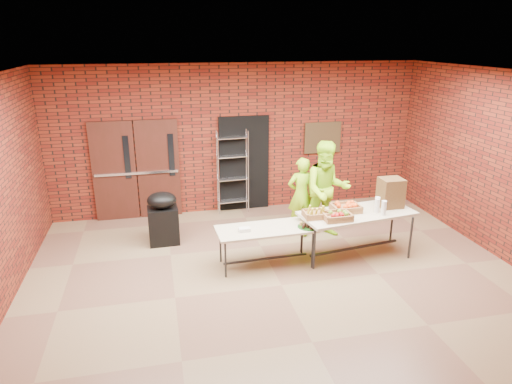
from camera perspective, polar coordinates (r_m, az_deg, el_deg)
room at (r=6.65m, az=3.46°, el=0.41°), size 8.08×7.08×3.28m
double_doors at (r=9.87m, az=-14.67°, el=2.67°), size 1.78×0.12×2.10m
dark_doorway at (r=10.06m, az=-1.49°, el=3.57°), size 1.10×0.06×2.10m
bronze_plaque at (r=10.42m, az=8.32°, el=6.75°), size 0.85×0.04×0.70m
wire_rack at (r=9.91m, az=-2.93°, el=2.50°), size 0.68×0.27×1.83m
table_left at (r=7.64m, az=1.25°, el=-4.92°), size 1.68×0.75×0.68m
table_right at (r=8.12m, az=12.50°, el=-2.93°), size 2.08×1.09×0.82m
basket_bananas at (r=7.75m, az=7.52°, el=-2.72°), size 0.42×0.32×0.13m
basket_oranges at (r=8.08m, az=11.15°, el=-1.93°), size 0.48×0.38×0.15m
basket_apples at (r=7.70m, az=10.07°, el=-2.97°), size 0.46×0.36×0.14m
muffin_tray at (r=7.69m, az=6.57°, el=-4.08°), size 0.36×0.36×0.09m
napkin_box at (r=7.48m, az=-1.45°, el=-4.72°), size 0.18×0.12×0.06m
coffee_dispenser at (r=8.43m, az=16.48°, el=-0.07°), size 0.40×0.35×0.52m
cup_stack_front at (r=8.12m, az=14.88°, el=-1.67°), size 0.08×0.08×0.25m
cup_stack_mid at (r=8.04m, az=15.68°, el=-1.93°), size 0.09×0.09×0.26m
cup_stack_back at (r=8.17m, az=14.91°, el=-1.50°), size 0.09×0.09×0.26m
covered_grill at (r=8.68m, az=-11.55°, el=-3.18°), size 0.56×0.48×1.00m
volunteer_woman at (r=9.02m, az=5.64°, el=-0.33°), size 0.56×0.37×1.50m
volunteer_man at (r=8.77m, az=8.82°, el=0.28°), size 1.00×0.83×1.88m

